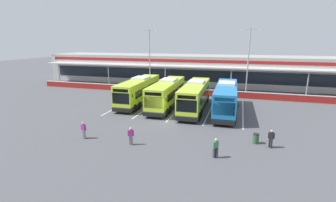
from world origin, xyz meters
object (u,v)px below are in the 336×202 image
object	(u,v)px
pedestrian_with_handbag	(271,138)
pedestrian_near_bin	(216,147)
coach_bus_leftmost	(139,91)
lamp_post_west	(150,56)
pedestrian_child	(84,130)
lamp_post_centre	(248,58)
litter_bin	(256,138)
coach_bus_centre	(195,97)
coach_bus_left_centre	(167,94)
coach_bus_right_centre	(226,99)
pedestrian_in_dark_coat	(131,135)

from	to	relation	value
pedestrian_with_handbag	pedestrian_near_bin	distance (m)	5.44
coach_bus_leftmost	lamp_post_west	xyz separation A→B (m)	(-2.04, 10.03, 4.50)
pedestrian_child	pedestrian_near_bin	world-z (taller)	same
coach_bus_leftmost	lamp_post_centre	distance (m)	18.51
litter_bin	lamp_post_centre	bearing A→B (deg)	91.80
pedestrian_near_bin	lamp_post_centre	size ratio (longest dim) A/B	0.15
pedestrian_with_handbag	litter_bin	distance (m)	1.35
coach_bus_centre	pedestrian_with_handbag	size ratio (longest dim) A/B	7.54
coach_bus_leftmost	pedestrian_child	distance (m)	14.07
coach_bus_leftmost	pedestrian_with_handbag	world-z (taller)	coach_bus_leftmost
lamp_post_west	coach_bus_centre	bearing A→B (deg)	-46.65
coach_bus_left_centre	lamp_post_centre	bearing A→B (deg)	43.68
coach_bus_right_centre	pedestrian_with_handbag	world-z (taller)	coach_bus_right_centre
pedestrian_with_handbag	pedestrian_near_bin	bearing A→B (deg)	-143.18
pedestrian_in_dark_coat	pedestrian_near_bin	xyz separation A→B (m)	(7.42, -0.38, 0.00)
pedestrian_with_handbag	pedestrian_near_bin	xyz separation A→B (m)	(-4.36, -3.26, 0.02)
pedestrian_near_bin	litter_bin	xyz separation A→B (m)	(3.20, 3.84, -0.41)
pedestrian_near_bin	pedestrian_in_dark_coat	bearing A→B (deg)	177.08
pedestrian_near_bin	lamp_post_centre	xyz separation A→B (m)	(2.56, 23.99, 5.42)
pedestrian_child	lamp_post_centre	xyz separation A→B (m)	(14.86, 23.55, 5.42)
coach_bus_leftmost	coach_bus_right_centre	xyz separation A→B (m)	(12.57, -1.21, 0.00)
pedestrian_with_handbag	lamp_post_west	distance (m)	29.04
coach_bus_centre	pedestrian_in_dark_coat	bearing A→B (deg)	-104.51
coach_bus_left_centre	pedestrian_child	world-z (taller)	coach_bus_left_centre
lamp_post_west	pedestrian_in_dark_coat	bearing A→B (deg)	-73.22
coach_bus_left_centre	pedestrian_in_dark_coat	world-z (taller)	coach_bus_left_centre
coach_bus_right_centre	coach_bus_leftmost	bearing A→B (deg)	174.49
coach_bus_left_centre	pedestrian_near_bin	xyz separation A→B (m)	(8.14, -13.76, -0.91)
coach_bus_left_centre	lamp_post_centre	distance (m)	15.48
coach_bus_centre	pedestrian_in_dark_coat	xyz separation A→B (m)	(-3.33, -12.88, -0.91)
pedestrian_with_handbag	litter_bin	size ratio (longest dim) A/B	1.74
coach_bus_right_centre	lamp_post_west	size ratio (longest dim) A/B	1.11
coach_bus_left_centre	lamp_post_centre	size ratio (longest dim) A/B	1.11
pedestrian_child	lamp_post_centre	size ratio (longest dim) A/B	0.15
litter_bin	coach_bus_centre	bearing A→B (deg)	127.75
coach_bus_leftmost	coach_bus_centre	bearing A→B (deg)	-8.03
pedestrian_child	lamp_post_centre	world-z (taller)	lamp_post_centre
litter_bin	coach_bus_leftmost	bearing A→B (deg)	146.18
pedestrian_in_dark_coat	coach_bus_left_centre	bearing A→B (deg)	93.07
coach_bus_right_centre	litter_bin	world-z (taller)	coach_bus_right_centre
pedestrian_with_handbag	coach_bus_leftmost	bearing A→B (deg)	146.64
pedestrian_with_handbag	litter_bin	bearing A→B (deg)	153.48
coach_bus_right_centre	pedestrian_with_handbag	xyz separation A→B (m)	(4.44, -9.99, -0.93)
lamp_post_centre	pedestrian_child	bearing A→B (deg)	-122.25
coach_bus_leftmost	coach_bus_centre	xyz separation A→B (m)	(8.57, -1.21, 0.00)
coach_bus_centre	litter_bin	size ratio (longest dim) A/B	13.13
coach_bus_centre	pedestrian_in_dark_coat	size ratio (longest dim) A/B	7.54
pedestrian_with_handbag	lamp_post_centre	xyz separation A→B (m)	(-1.79, 20.73, 5.43)
pedestrian_child	lamp_post_west	bearing A→B (deg)	95.70
pedestrian_child	coach_bus_centre	bearing A→B (deg)	57.38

